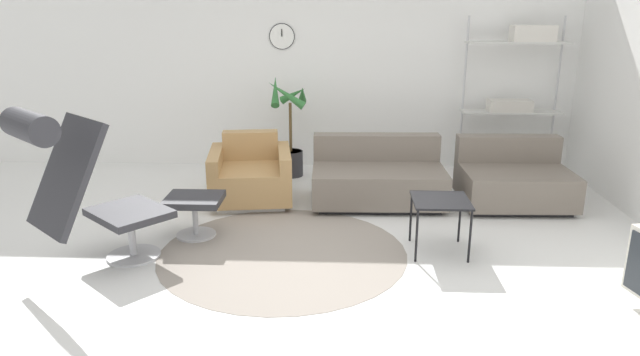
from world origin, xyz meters
name	(u,v)px	position (x,y,z in m)	size (l,w,h in m)	color
ground_plane	(310,249)	(0.00, 0.00, 0.00)	(12.00, 12.00, 0.00)	white
wall_back	(322,57)	(0.00, 2.72, 1.40)	(12.00, 0.09, 2.80)	white
round_rug	(283,252)	(-0.23, -0.09, 0.00)	(2.11, 2.11, 0.01)	gray
lounge_chair	(77,176)	(-1.73, -0.51, 0.79)	(1.12, 1.16, 1.32)	#BCBCC1
ottoman	(194,206)	(-1.06, 0.25, 0.29)	(0.50, 0.42, 0.38)	#BCBCC1
armchair_red	(251,177)	(-0.71, 1.25, 0.27)	(0.95, 0.95, 0.70)	silver
couch_low	(378,179)	(0.64, 1.28, 0.25)	(1.40, 0.90, 0.68)	black
couch_second	(513,181)	(2.07, 1.27, 0.25)	(1.12, 0.89, 0.68)	black
side_table	(441,204)	(1.09, 0.00, 0.43)	(0.47, 0.47, 0.47)	black
potted_plant	(290,138)	(-0.37, 2.20, 0.48)	(0.47, 0.50, 1.23)	#333338
shelf_unit	(520,70)	(2.35, 2.39, 1.28)	(1.18, 0.28, 1.91)	#BCBCC1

